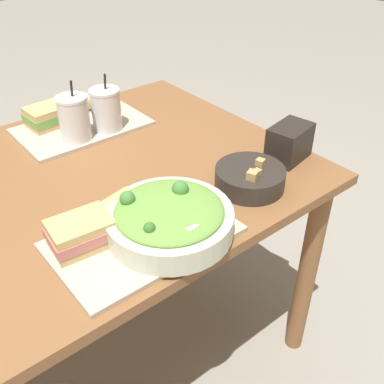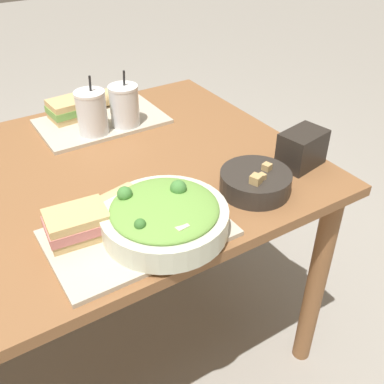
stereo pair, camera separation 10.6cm
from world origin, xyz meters
TOP-DOWN VIEW (x-y plane):
  - ground_plane at (0.00, 0.00)m, footprint 12.00×12.00m
  - dining_table at (0.00, 0.00)m, footprint 1.30×0.92m
  - tray_near at (0.04, -0.31)m, footprint 0.40×0.26m
  - tray_far at (0.19, 0.27)m, footprint 0.40×0.26m
  - salad_bowl at (0.09, -0.34)m, footprint 0.29×0.29m
  - soup_bowl at (0.37, -0.31)m, footprint 0.18×0.18m
  - sandwich_near at (-0.08, -0.25)m, footprint 0.15×0.11m
  - baguette_near at (0.03, -0.22)m, footprint 0.11×0.08m
  - sandwich_far at (0.11, 0.34)m, footprint 0.14×0.11m
  - baguette_far at (0.23, 0.37)m, footprint 0.09×0.07m
  - drink_cup_dark at (0.14, 0.20)m, footprint 0.09×0.09m
  - drink_cup_red at (0.25, 0.20)m, footprint 0.09×0.09m
  - chip_bag at (0.56, -0.27)m, footprint 0.14×0.11m

SIDE VIEW (x-z plane):
  - ground_plane at x=0.00m, z-range 0.00..0.00m
  - dining_table at x=0.00m, z-range 0.27..1.02m
  - tray_near at x=0.04m, z-range 0.74..0.75m
  - tray_far at x=0.19m, z-range 0.74..0.75m
  - soup_bowl at x=0.37m, z-range 0.73..0.81m
  - baguette_near at x=0.03m, z-range 0.75..0.81m
  - baguette_far at x=0.23m, z-range 0.75..0.81m
  - sandwich_near at x=-0.08m, z-range 0.75..0.82m
  - sandwich_far at x=0.11m, z-range 0.75..0.82m
  - chip_bag at x=0.56m, z-range 0.74..0.84m
  - salad_bowl at x=0.09m, z-range 0.74..0.84m
  - drink_cup_red at x=0.25m, z-range 0.73..0.91m
  - drink_cup_dark at x=0.14m, z-range 0.73..0.91m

